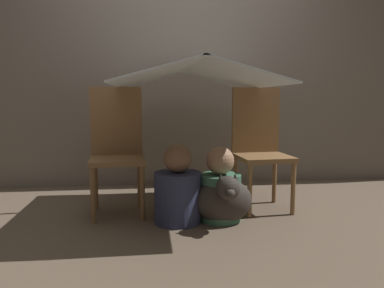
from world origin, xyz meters
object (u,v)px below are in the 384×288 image
(chair_right, at_px, (260,144))
(person_front, at_px, (178,191))
(chair_left, at_px, (117,146))
(person_second, at_px, (220,190))
(dog, at_px, (224,199))

(chair_right, distance_m, person_front, 0.81)
(chair_left, height_order, person_second, chair_left)
(chair_left, height_order, person_front, chair_left)
(person_front, bearing_deg, chair_left, 144.20)
(chair_left, bearing_deg, chair_right, -4.87)
(person_front, xyz_separation_m, dog, (0.32, -0.07, -0.05))
(chair_right, relative_size, person_second, 1.81)
(chair_left, relative_size, chair_right, 1.00)
(person_second, bearing_deg, chair_left, 158.11)
(chair_right, bearing_deg, chair_left, 175.27)
(chair_left, distance_m, dog, 0.92)
(dog, bearing_deg, person_front, 168.20)
(dog, bearing_deg, chair_left, 153.10)
(chair_left, xyz_separation_m, person_front, (0.44, -0.32, -0.29))
(chair_right, bearing_deg, person_front, -159.78)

